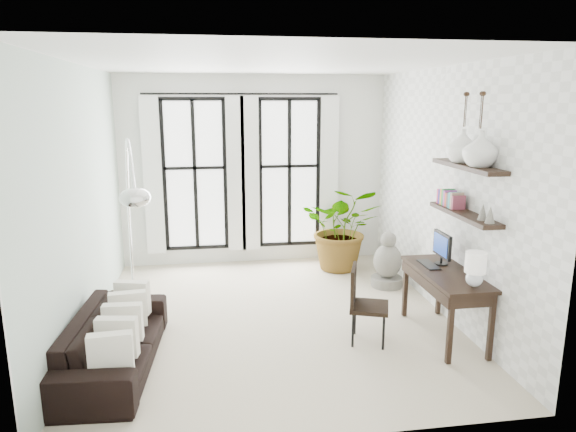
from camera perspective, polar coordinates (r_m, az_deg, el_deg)
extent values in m
plane|color=beige|center=(6.82, -1.71, -11.25)|extent=(5.00, 5.00, 0.00)
plane|color=white|center=(6.25, -1.92, 16.64)|extent=(5.00, 5.00, 0.00)
plane|color=#B7CCBE|center=(6.48, -21.98, 1.38)|extent=(0.00, 5.00, 5.00)
plane|color=white|center=(6.98, 16.89, 2.50)|extent=(0.00, 5.00, 5.00)
plane|color=white|center=(8.80, -3.77, 5.02)|extent=(4.50, 0.00, 4.50)
cube|color=white|center=(8.75, -10.30, 4.47)|extent=(1.00, 0.02, 2.50)
cube|color=white|center=(8.70, -14.81, 4.21)|extent=(0.30, 0.04, 2.60)
cube|color=white|center=(8.66, -5.80, 4.53)|extent=(0.30, 0.04, 2.60)
cube|color=white|center=(8.85, 0.14, 4.77)|extent=(1.00, 0.02, 2.50)
cube|color=white|center=(8.67, -4.22, 4.57)|extent=(0.30, 0.04, 2.60)
cube|color=white|center=(8.88, 4.59, 4.75)|extent=(0.30, 0.04, 2.60)
cylinder|color=black|center=(8.59, -5.19, 13.37)|extent=(3.20, 0.03, 0.03)
cube|color=black|center=(6.20, 18.95, 0.18)|extent=(0.25, 1.30, 0.05)
cube|color=black|center=(6.11, 19.32, 5.23)|extent=(0.25, 1.30, 0.05)
cube|color=#D73560|center=(6.66, 16.86, 2.16)|extent=(0.16, 0.04, 0.18)
cube|color=#372D9E|center=(6.62, 17.03, 2.09)|extent=(0.16, 0.04, 0.18)
cube|color=orange|center=(6.58, 17.20, 2.02)|extent=(0.16, 0.04, 0.18)
cube|color=green|center=(6.54, 17.37, 1.95)|extent=(0.16, 0.04, 0.18)
cube|color=#9F4CB2|center=(6.50, 17.54, 1.87)|extent=(0.16, 0.04, 0.18)
cube|color=#EA4D34|center=(6.46, 17.71, 1.80)|extent=(0.16, 0.03, 0.18)
cube|color=#525252|center=(6.42, 17.89, 1.72)|extent=(0.16, 0.03, 0.18)
cube|color=teal|center=(6.38, 18.06, 1.64)|extent=(0.16, 0.03, 0.18)
cube|color=tan|center=(6.34, 18.24, 1.57)|extent=(0.16, 0.03, 0.18)
cube|color=brown|center=(6.30, 18.43, 1.49)|extent=(0.16, 0.03, 0.18)
cone|color=gray|center=(5.83, 20.82, 0.45)|extent=(0.10, 0.10, 0.18)
cone|color=gray|center=(5.70, 21.55, 0.13)|extent=(0.10, 0.10, 0.18)
imported|color=black|center=(5.85, -18.72, -12.98)|extent=(0.93, 2.09, 0.60)
cube|color=white|center=(5.13, -19.10, -14.29)|extent=(0.40, 0.12, 0.40)
cube|color=white|center=(5.44, -18.45, -12.64)|extent=(0.40, 0.12, 0.40)
cube|color=white|center=(5.75, -17.87, -11.17)|extent=(0.40, 0.12, 0.40)
cube|color=white|center=(6.07, -17.36, -9.85)|extent=(0.40, 0.12, 0.40)
cube|color=white|center=(6.39, -16.90, -8.67)|extent=(0.40, 0.12, 0.40)
imported|color=#2D7228|center=(8.56, 6.08, -1.30)|extent=(1.55, 1.44, 1.42)
cube|color=black|center=(6.31, 17.20, -6.11)|extent=(0.58, 1.38, 0.04)
cube|color=black|center=(6.33, 16.97, -6.95)|extent=(0.53, 1.32, 0.13)
cube|color=black|center=(5.82, 17.57, -12.01)|extent=(0.05, 0.05, 0.77)
cube|color=black|center=(6.03, 21.64, -11.43)|extent=(0.05, 0.05, 0.77)
cube|color=black|center=(6.90, 12.91, -7.79)|extent=(0.05, 0.05, 0.77)
cube|color=black|center=(7.08, 16.47, -7.47)|extent=(0.05, 0.05, 0.77)
cube|color=black|center=(6.48, 16.77, -3.09)|extent=(0.04, 0.42, 0.30)
cube|color=navy|center=(6.47, 16.57, -3.10)|extent=(0.00, 0.36, 0.24)
cube|color=black|center=(6.48, 15.35, -5.21)|extent=(0.15, 0.40, 0.02)
sphere|color=silver|center=(5.85, 19.99, -6.65)|extent=(0.18, 0.18, 0.18)
cylinder|color=white|center=(5.79, 20.13, -4.87)|extent=(0.22, 0.22, 0.22)
cube|color=black|center=(6.11, 9.03, -9.96)|extent=(0.55, 0.55, 0.05)
cube|color=black|center=(6.03, 7.28, -7.77)|extent=(0.18, 0.42, 0.48)
cylinder|color=black|center=(6.01, 7.86, -12.74)|extent=(0.03, 0.03, 0.40)
cylinder|color=black|center=(6.11, 11.04, -12.41)|extent=(0.03, 0.03, 0.40)
cylinder|color=black|center=(6.31, 6.96, -11.43)|extent=(0.03, 0.03, 0.40)
cylinder|color=black|center=(6.40, 9.99, -11.15)|extent=(0.03, 0.03, 0.40)
cylinder|color=silver|center=(7.87, -16.74, -8.08)|extent=(0.35, 0.35, 0.10)
cylinder|color=silver|center=(7.72, -16.97, -4.68)|extent=(0.04, 0.04, 0.98)
ellipsoid|color=silver|center=(5.39, -16.63, 1.96)|extent=(0.31, 0.31, 0.20)
cylinder|color=gray|center=(8.04, 10.90, -7.16)|extent=(0.47, 0.47, 0.14)
ellipsoid|color=gray|center=(7.93, 11.00, -4.91)|extent=(0.43, 0.43, 0.52)
sphere|color=gray|center=(7.84, 11.10, -2.60)|extent=(0.24, 0.24, 0.24)
imported|color=white|center=(5.87, 20.61, 6.98)|extent=(0.37, 0.37, 0.38)
imported|color=white|center=(6.22, 18.82, 7.39)|extent=(0.37, 0.37, 0.38)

